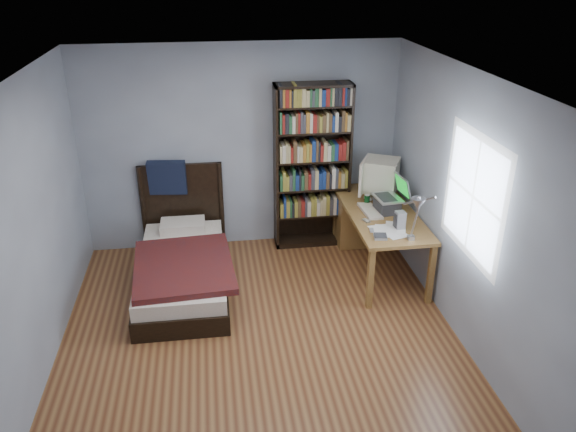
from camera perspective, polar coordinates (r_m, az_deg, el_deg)
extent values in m
plane|color=brown|center=(5.54, -2.79, -12.44)|extent=(4.20, 4.20, 0.00)
plane|color=white|center=(4.49, -3.47, 13.81)|extent=(4.20, 4.20, 0.00)
cube|color=gray|center=(6.84, -4.77, 6.85)|extent=(3.80, 0.04, 2.50)
cube|color=gray|center=(3.14, 0.70, -17.39)|extent=(3.80, 0.04, 2.50)
cube|color=gray|center=(5.11, -24.83, -1.97)|extent=(0.04, 4.20, 2.50)
cube|color=gray|center=(5.38, 17.50, 0.57)|extent=(0.04, 4.20, 2.50)
cube|color=white|center=(5.17, 18.34, 1.90)|extent=(0.01, 1.14, 1.14)
cube|color=white|center=(5.17, 18.28, 1.90)|extent=(0.01, 1.00, 1.00)
cube|color=brown|center=(6.47, 9.38, 0.37)|extent=(0.75, 1.72, 0.04)
cube|color=brown|center=(5.86, 8.37, -6.34)|extent=(0.06, 0.06, 0.69)
cube|color=brown|center=(6.07, 14.31, -5.76)|extent=(0.06, 0.06, 0.69)
cube|color=brown|center=(7.25, 4.88, 0.23)|extent=(0.06, 0.06, 0.69)
cube|color=brown|center=(7.41, 9.79, 0.53)|extent=(0.06, 0.06, 0.69)
cube|color=brown|center=(7.17, 7.71, -0.17)|extent=(0.69, 0.40, 0.68)
cube|color=beige|center=(6.82, 8.95, 2.06)|extent=(0.33, 0.31, 0.03)
cylinder|color=beige|center=(6.81, 8.98, 2.41)|extent=(0.10, 0.10, 0.06)
cube|color=beige|center=(6.73, 9.35, 4.15)|extent=(0.53, 0.52, 0.38)
cube|color=beige|center=(6.68, 7.71, 4.08)|extent=(0.21, 0.37, 0.40)
cube|color=#42A5F0|center=(6.68, 7.58, 4.07)|extent=(0.15, 0.27, 0.26)
cube|color=#2D2D30|center=(6.42, 10.02, 1.10)|extent=(0.26, 0.30, 0.16)
cube|color=#BABBBF|center=(6.39, 10.08, 1.84)|extent=(0.30, 0.37, 0.02)
cube|color=#2D2D30|center=(6.38, 9.92, 1.92)|extent=(0.20, 0.29, 0.00)
cube|color=#BABBBF|center=(6.39, 11.58, 3.00)|extent=(0.12, 0.36, 0.25)
cube|color=#0CBF26|center=(6.39, 11.49, 2.99)|extent=(0.09, 0.29, 0.20)
cube|color=#99999E|center=(5.86, 12.37, -2.15)|extent=(0.07, 0.06, 0.04)
cylinder|color=#99999E|center=(5.70, 12.82, -0.36)|extent=(0.02, 0.16, 0.43)
cylinder|color=#99999E|center=(5.34, 13.20, 1.53)|extent=(0.18, 0.36, 0.22)
cone|color=#99999E|center=(5.15, 13.08, 1.19)|extent=(0.13, 0.13, 0.11)
cube|color=beige|center=(6.40, 8.34, 0.50)|extent=(0.20, 0.44, 0.04)
cube|color=gray|center=(6.04, 11.31, -0.42)|extent=(0.11, 0.11, 0.19)
cylinder|color=#073409|center=(6.58, 8.03, 1.64)|extent=(0.07, 0.07, 0.12)
ellipsoid|color=silver|center=(6.72, 8.26, 1.75)|extent=(0.06, 0.11, 0.04)
cube|color=#BABBBF|center=(6.17, 7.93, -0.47)|extent=(0.08, 0.11, 0.02)
cube|color=gray|center=(5.97, 8.50, -1.43)|extent=(0.06, 0.09, 0.02)
cube|color=gray|center=(5.84, 9.36, -2.08)|extent=(0.15, 0.15, 0.03)
cube|color=black|center=(6.80, -1.23, 4.76)|extent=(0.03, 0.30, 2.04)
cube|color=black|center=(6.95, 6.07, 5.10)|extent=(0.03, 0.30, 2.04)
cube|color=black|center=(6.58, 2.62, 13.19)|extent=(0.92, 0.30, 0.03)
cube|color=black|center=(7.26, 2.32, -2.42)|extent=(0.92, 0.30, 0.06)
cube|color=black|center=(6.99, 2.25, 5.33)|extent=(0.92, 0.02, 2.04)
cube|color=olive|center=(6.83, 2.50, 5.12)|extent=(0.84, 0.22, 1.84)
cube|color=black|center=(6.35, -10.57, -6.34)|extent=(0.96, 1.90, 0.22)
cube|color=beige|center=(6.26, -10.71, -4.85)|extent=(0.92, 1.84, 0.16)
cube|color=maroon|center=(6.00, -10.56, -5.04)|extent=(1.09, 1.30, 0.07)
cube|color=beige|center=(6.82, -10.64, -1.01)|extent=(0.52, 0.33, 0.12)
cube|color=black|center=(7.05, -10.65, 0.97)|extent=(1.01, 0.05, 1.10)
cylinder|color=black|center=(7.07, -14.49, 0.67)|extent=(0.06, 0.06, 1.10)
cylinder|color=black|center=(7.02, -6.80, 1.14)|extent=(0.06, 0.06, 1.10)
cube|color=black|center=(6.88, -12.17, 3.84)|extent=(0.46, 0.20, 0.43)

